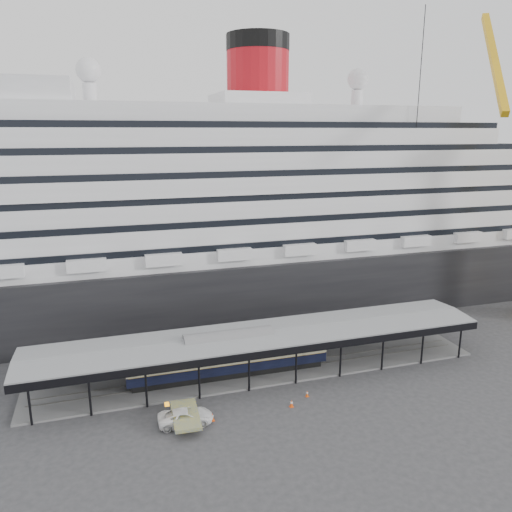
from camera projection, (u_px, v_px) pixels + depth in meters
The scene contains 8 objects.
ground at pixel (275, 391), 57.47m from camera, with size 200.00×200.00×0.00m, color #313134.
cruise_ship at pixel (212, 198), 82.63m from camera, with size 130.00×30.00×43.90m.
platform_canopy at pixel (262, 354), 61.52m from camera, with size 56.00×9.18×5.30m.
port_truck at pixel (186, 417), 50.79m from camera, with size 2.58×5.59×1.55m, color white.
pullman_carriage at pixel (229, 354), 60.17m from camera, with size 24.37×3.42×23.89m.
traffic_cone_left at pixel (212, 417), 51.40m from camera, with size 0.44×0.44×0.85m.
traffic_cone_mid at pixel (292, 403), 53.99m from camera, with size 0.46×0.46×0.83m.
traffic_cone_right at pixel (307, 394), 56.11m from camera, with size 0.42×0.42×0.72m.
Camera 1 is at (-17.67, -48.91, 29.06)m, focal length 35.00 mm.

